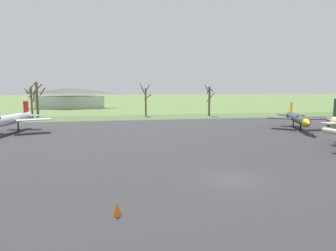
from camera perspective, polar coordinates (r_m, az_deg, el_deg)
The scene contains 12 objects.
ground_plane at distance 22.30m, azimuth 12.80°, elevation -10.58°, with size 600.00×600.00×0.00m, color #607F42.
asphalt_apron at distance 36.77m, azimuth 3.08°, elevation -3.27°, with size 81.01×52.26×0.05m, color #333335.
grass_verge_strip at distance 68.12m, azimuth -3.33°, elevation 1.65°, with size 141.01×12.00×0.06m, color #516B3A.
jet_fighter_front_right at distance 48.41m, azimuth -29.35°, elevation 0.94°, with size 11.74×15.88×4.69m.
jet_fighter_rear_center at distance 51.50m, azimuth 24.29°, elevation 1.29°, with size 8.70×13.44×4.34m.
info_placard_rear_center at distance 44.67m, azimuth 26.69°, elevation -1.46°, with size 0.57×0.28×0.88m.
bare_tree_far_left at distance 72.91m, azimuth -25.41°, elevation 4.52°, with size 2.46×2.33×7.20m.
bare_tree_left_of_center at distance 74.30m, azimuth -24.44°, elevation 4.99°, with size 3.57×2.51×8.34m.
bare_tree_center at distance 71.58m, azimuth -4.44°, elevation 5.15°, with size 2.94×2.93×8.14m.
bare_tree_right_of_center at distance 71.94m, azimuth 8.16°, elevation 5.04°, with size 2.81×2.82×7.64m.
visitor_building at distance 106.11m, azimuth -18.64°, elevation 5.14°, with size 23.50×11.19×6.97m.
traffic_cone at distance 16.22m, azimuth -9.99°, elevation -16.03°, with size 0.55×0.55×0.78m, color orange.
Camera 1 is at (-8.59, -19.43, 6.80)m, focal length 30.79 mm.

